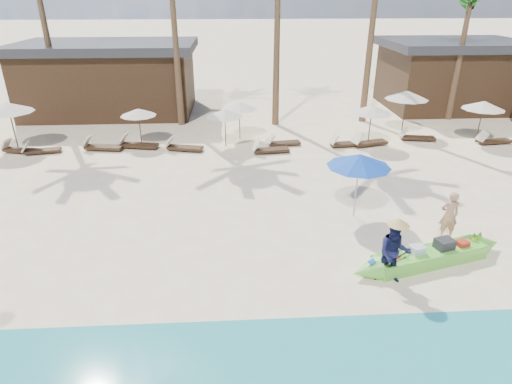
{
  "coord_description": "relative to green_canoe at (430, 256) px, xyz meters",
  "views": [
    {
      "loc": [
        -0.4,
        -10.4,
        7.09
      ],
      "look_at": [
        0.31,
        2.0,
        1.25
      ],
      "focal_mm": 30.0,
      "sensor_mm": 36.0,
      "label": 1
    }
  ],
  "objects": [
    {
      "name": "lounger_7_right",
      "position": [
        1.27,
        10.23,
        -0.03
      ],
      "size": [
        1.95,
        1.06,
        0.63
      ],
      "rotation": [
        0.0,
        0.0,
        0.27
      ],
      "color": "#342115",
      "rests_on": "ground"
    },
    {
      "name": "resort_parasol_4",
      "position": [
        -10.19,
        11.23,
        1.42
      ],
      "size": [
        1.78,
        1.78,
        1.84
      ],
      "color": "#342115",
      "rests_on": "ground"
    },
    {
      "name": "lounger_8_left",
      "position": [
        4.04,
        10.98,
        -0.03
      ],
      "size": [
        1.87,
        0.86,
        0.61
      ],
      "rotation": [
        0.0,
        0.0,
        -0.18
      ],
      "color": "#342115",
      "rests_on": "ground"
    },
    {
      "name": "lounger_6_right",
      "position": [
        -3.81,
        9.5,
        -0.03
      ],
      "size": [
        1.85,
        0.75,
        0.61
      ],
      "rotation": [
        0.0,
        0.0,
        0.11
      ],
      "color": "#342115",
      "rests_on": "ground"
    },
    {
      "name": "lounger_3_left",
      "position": [
        -15.9,
        10.22,
        -0.04
      ],
      "size": [
        1.79,
        0.91,
        0.58
      ],
      "rotation": [
        0.0,
        0.0,
        -0.23
      ],
      "color": "#342115",
      "rests_on": "ground"
    },
    {
      "name": "ground",
      "position": [
        -5.15,
        0.44,
        -0.24
      ],
      "size": [
        240.0,
        240.0,
        0.0
      ],
      "primitive_type": "plane",
      "color": "#FFEBBC",
      "rests_on": "ground"
    },
    {
      "name": "green_canoe",
      "position": [
        0.0,
        0.0,
        0.0
      ],
      "size": [
        5.45,
        1.84,
        0.71
      ],
      "rotation": [
        0.0,
        0.0,
        0.27
      ],
      "color": "#5FC03A",
      "rests_on": "ground"
    },
    {
      "name": "lounger_6_left",
      "position": [
        -3.05,
        10.51,
        -0.05
      ],
      "size": [
        1.75,
        0.77,
        0.57
      ],
      "rotation": [
        0.0,
        0.0,
        0.15
      ],
      "color": "#342115",
      "rests_on": "ground"
    },
    {
      "name": "lounger_9_left",
      "position": [
        7.71,
        10.19,
        -0.04
      ],
      "size": [
        1.82,
        0.73,
        0.6
      ],
      "rotation": [
        0.0,
        0.0,
        0.11
      ],
      "color": "#342115",
      "rests_on": "ground"
    },
    {
      "name": "vendor_green",
      "position": [
        -1.4,
        -0.74,
        0.66
      ],
      "size": [
        0.99,
        0.84,
        1.79
      ],
      "primitive_type": "imported",
      "rotation": [
        0.0,
        0.0,
        -0.21
      ],
      "color": "#15173B",
      "rests_on": "ground"
    },
    {
      "name": "blue_umbrella",
      "position": [
        -1.41,
        2.94,
        1.83
      ],
      "size": [
        2.13,
        2.13,
        2.29
      ],
      "color": "#99999E",
      "rests_on": "ground"
    },
    {
      "name": "resort_parasol_8",
      "position": [
        3.76,
        12.23,
        1.87
      ],
      "size": [
        2.27,
        2.27,
        2.34
      ],
      "color": "#342115",
      "rests_on": "ground"
    },
    {
      "name": "resort_parasol_9",
      "position": [
        7.08,
        10.57,
        1.68
      ],
      "size": [
        2.07,
        2.07,
        2.13
      ],
      "color": "#342115",
      "rests_on": "ground"
    },
    {
      "name": "tourist",
      "position": [
        1.12,
        1.38,
        0.56
      ],
      "size": [
        0.6,
        0.42,
        1.59
      ],
      "primitive_type": "imported",
      "rotation": [
        0.0,
        0.0,
        3.08
      ],
      "color": "tan",
      "rests_on": "ground"
    },
    {
      "name": "resort_parasol_7",
      "position": [
        1.32,
        10.36,
        1.61
      ],
      "size": [
        1.99,
        1.99,
        2.05
      ],
      "color": "#342115",
      "rests_on": "ground"
    },
    {
      "name": "resort_parasol_3",
      "position": [
        -16.13,
        10.71,
        1.87
      ],
      "size": [
        2.27,
        2.27,
        2.33
      ],
      "color": "#342115",
      "rests_on": "ground"
    },
    {
      "name": "resort_parasol_6",
      "position": [
        -5.15,
        11.88,
        1.52
      ],
      "size": [
        1.9,
        1.9,
        1.95
      ],
      "color": "#342115",
      "rests_on": "ground"
    },
    {
      "name": "lounger_5_left",
      "position": [
        -8.01,
        10.08,
        -0.03
      ],
      "size": [
        1.92,
        0.98,
        0.63
      ],
      "rotation": [
        0.0,
        0.0,
        -0.24
      ],
      "color": "#342115",
      "rests_on": "ground"
    },
    {
      "name": "pavilion_west",
      "position": [
        -13.15,
        17.94,
        1.95
      ],
      "size": [
        10.8,
        6.6,
        4.3
      ],
      "color": "#342115",
      "rests_on": "ground"
    },
    {
      "name": "lounger_7_left",
      "position": [
        0.07,
        10.21,
        -0.04
      ],
      "size": [
        1.78,
        0.77,
        0.58
      ],
      "rotation": [
        0.0,
        0.0,
        0.15
      ],
      "color": "#342115",
      "rests_on": "ground"
    },
    {
      "name": "pavilion_east",
      "position": [
        8.85,
        17.94,
        1.96
      ],
      "size": [
        8.8,
        6.6,
        4.3
      ],
      "color": "#342115",
      "rests_on": "ground"
    },
    {
      "name": "lounger_4_left",
      "position": [
        -12.01,
        10.38,
        -0.02
      ],
      "size": [
        1.96,
        0.84,
        0.65
      ],
      "rotation": [
        0.0,
        0.0,
        -0.14
      ],
      "color": "#342115",
      "rests_on": "ground"
    },
    {
      "name": "resort_parasol_5",
      "position": [
        -5.89,
        10.66,
        1.46
      ],
      "size": [
        1.83,
        1.83,
        1.88
      ],
      "color": "#342115",
      "rests_on": "ground"
    },
    {
      "name": "lounger_4_right",
      "position": [
        -10.31,
        10.58,
        -0.02
      ],
      "size": [
        2.0,
        0.95,
        0.65
      ],
      "rotation": [
        0.0,
        0.0,
        -0.19
      ],
      "color": "#342115",
      "rests_on": "ground"
    },
    {
      "name": "lounger_3_right",
      "position": [
        -14.81,
        10.04,
        -0.04
      ],
      "size": [
        1.79,
        0.86,
        0.59
      ],
      "rotation": [
        0.0,
        0.0,
        0.2
      ],
      "color": "#342115",
      "rests_on": "ground"
    }
  ]
}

